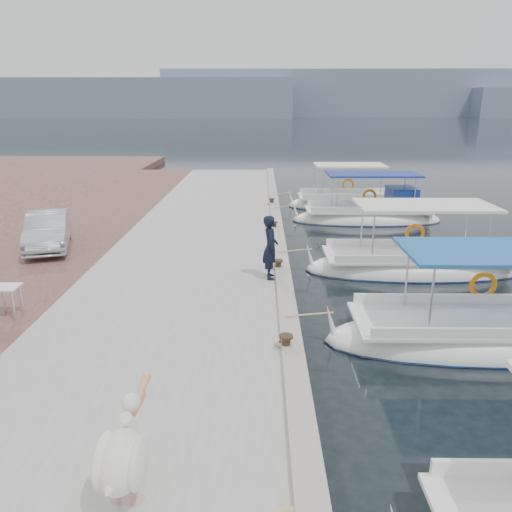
{
  "coord_description": "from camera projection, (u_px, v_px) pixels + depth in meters",
  "views": [
    {
      "loc": [
        -0.85,
        -12.54,
        5.25
      ],
      "look_at": [
        -1.0,
        0.67,
        1.2
      ],
      "focal_mm": 35.0,
      "sensor_mm": 36.0,
      "label": 1
    }
  ],
  "objects": [
    {
      "name": "concrete_quay",
      "position": [
        203.0,
        246.0,
        18.26
      ],
      "size": [
        6.0,
        40.0,
        0.5
      ],
      "primitive_type": "cube",
      "color": "#9A9B96",
      "rests_on": "ground"
    },
    {
      "name": "fishing_caique_d",
      "position": [
        369.0,
        217.0,
        23.13
      ],
      "size": [
        6.88,
        2.25,
        2.83
      ],
      "color": "white",
      "rests_on": "ground"
    },
    {
      "name": "folding_table",
      "position": [
        7.0,
        295.0,
        11.49
      ],
      "size": [
        0.55,
        0.55,
        0.73
      ],
      "color": "silver",
      "rests_on": "cobblestone_strip"
    },
    {
      "name": "mooring_bollards",
      "position": [
        278.0,
        264.0,
        14.76
      ],
      "size": [
        0.28,
        20.28,
        0.33
      ],
      "color": "black",
      "rests_on": "concrete_quay"
    },
    {
      "name": "ground",
      "position": [
        293.0,
        306.0,
        13.52
      ],
      "size": [
        400.0,
        400.0,
        0.0
      ],
      "primitive_type": "plane",
      "color": "black",
      "rests_on": "ground"
    },
    {
      "name": "distant_hills",
      "position": [
        336.0,
        97.0,
        203.62
      ],
      "size": [
        330.0,
        60.0,
        18.0
      ],
      "color": "slate",
      "rests_on": "ground"
    },
    {
      "name": "quay_curb",
      "position": [
        279.0,
        238.0,
        18.14
      ],
      "size": [
        0.44,
        40.0,
        0.12
      ],
      "primitive_type": "cube",
      "color": "#9F998D",
      "rests_on": "concrete_quay"
    },
    {
      "name": "fishing_caique_c",
      "position": [
        413.0,
        268.0,
        16.25
      ],
      "size": [
        7.05,
        2.38,
        2.83
      ],
      "color": "white",
      "rests_on": "ground"
    },
    {
      "name": "fisherman",
      "position": [
        270.0,
        247.0,
        13.92
      ],
      "size": [
        0.48,
        0.69,
        1.81
      ],
      "primitive_type": "imported",
      "rotation": [
        0.0,
        0.0,
        1.65
      ],
      "color": "black",
      "rests_on": "concrete_quay"
    },
    {
      "name": "pelican",
      "position": [
        123.0,
        457.0,
        6.04
      ],
      "size": [
        0.62,
        1.62,
        1.26
      ],
      "color": "tan",
      "rests_on": "concrete_quay"
    },
    {
      "name": "fishing_caique_e",
      "position": [
        345.0,
        204.0,
        26.48
      ],
      "size": [
        5.99,
        2.37,
        2.83
      ],
      "color": "white",
      "rests_on": "ground"
    },
    {
      "name": "fishing_caique_b",
      "position": [
        486.0,
        338.0,
        11.36
      ],
      "size": [
        7.38,
        2.4,
        2.83
      ],
      "color": "white",
      "rests_on": "ground"
    },
    {
      "name": "parked_car",
      "position": [
        48.0,
        231.0,
        16.96
      ],
      "size": [
        2.36,
        3.93,
        1.22
      ],
      "primitive_type": "imported",
      "rotation": [
        0.0,
        0.0,
        0.31
      ],
      "color": "#AAB5C2",
      "rests_on": "cobblestone_strip"
    },
    {
      "name": "cobblestone_strip",
      "position": [
        67.0,
        246.0,
        18.31
      ],
      "size": [
        4.0,
        40.0,
        0.5
      ],
      "primitive_type": "cube",
      "color": "brown",
      "rests_on": "ground"
    }
  ]
}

